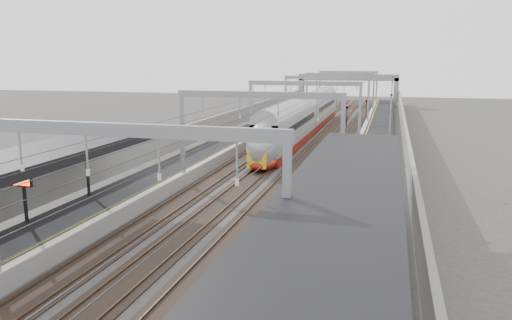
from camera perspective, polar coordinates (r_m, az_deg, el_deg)
The scene contains 12 objects.
platform_left at distance 62.62m, azimuth -1.36°, elevation 2.68°, with size 4.00×120.00×1.00m, color black.
platform_right at distance 60.11m, azimuth 13.43°, elevation 2.01°, with size 4.00×120.00×1.00m, color black.
tracks at distance 60.92m, azimuth 5.87°, elevation 1.96°, with size 11.40×140.00×0.20m.
overhead_line at distance 66.77m, azimuth 6.92°, elevation 8.01°, with size 13.00×140.00×6.60m.
canopy_right at distance 18.05m, azimuth 9.56°, elevation -4.22°, with size 4.40×30.00×4.24m.
overbridge at distance 114.85m, azimuth 10.47°, elevation 8.83°, with size 22.00×2.20×6.90m.
wall_left at distance 63.44m, azimuth -4.15°, elevation 3.77°, with size 0.30×120.00×3.20m, color gray.
wall_right at distance 59.94m, azimuth 16.54°, elevation 2.89°, with size 0.30×120.00×3.20m, color gray.
train at distance 66.09m, azimuth 5.38°, elevation 4.53°, with size 2.77×50.39×4.37m.
signal_green at distance 89.24m, azimuth 5.58°, elevation 6.45°, with size 0.32×0.32×3.48m.
signal_red_near at distance 77.15m, azimuth 10.36°, elevation 5.56°, with size 0.32×0.32×3.48m.
signal_red_far at distance 90.41m, azimuth 12.51°, elevation 6.30°, with size 0.32×0.32×3.48m.
Camera 1 is at (9.62, -14.35, 9.87)m, focal length 35.00 mm.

